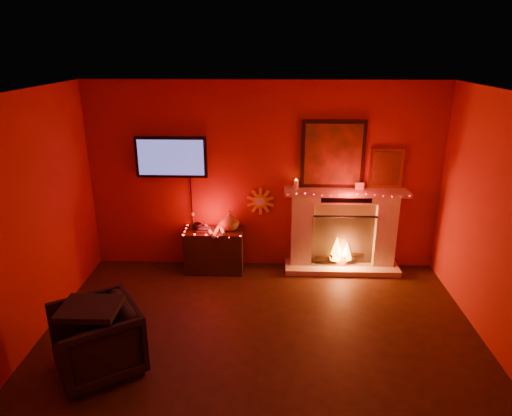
{
  "coord_description": "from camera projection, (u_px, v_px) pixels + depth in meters",
  "views": [
    {
      "loc": [
        0.09,
        -3.74,
        3.13
      ],
      "look_at": [
        -0.09,
        1.7,
        1.18
      ],
      "focal_mm": 32.0,
      "sensor_mm": 36.0,
      "label": 1
    }
  ],
  "objects": [
    {
      "name": "armchair",
      "position": [
        97.0,
        340.0,
        4.53
      ],
      "size": [
        1.1,
        1.09,
        0.73
      ],
      "primitive_type": "imported",
      "rotation": [
        0.0,
        0.0,
        -0.99
      ],
      "color": "black",
      "rests_on": "floor"
    },
    {
      "name": "fireplace",
      "position": [
        343.0,
        222.0,
        6.55
      ],
      "size": [
        1.72,
        0.4,
        2.18
      ],
      "color": "beige",
      "rests_on": "floor"
    },
    {
      "name": "tv",
      "position": [
        171.0,
        157.0,
        6.37
      ],
      "size": [
        1.0,
        0.07,
        1.24
      ],
      "color": "black",
      "rests_on": "room"
    },
    {
      "name": "sunburst_clock",
      "position": [
        260.0,
        201.0,
        6.58
      ],
      "size": [
        0.4,
        0.03,
        0.4
      ],
      "color": "gold",
      "rests_on": "room"
    },
    {
      "name": "console_table",
      "position": [
        215.0,
        247.0,
        6.6
      ],
      "size": [
        0.83,
        0.51,
        0.92
      ],
      "color": "black",
      "rests_on": "floor"
    },
    {
      "name": "room",
      "position": [
        260.0,
        254.0,
        4.12
      ],
      "size": [
        5.0,
        5.0,
        5.0
      ],
      "color": "black",
      "rests_on": "ground"
    }
  ]
}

